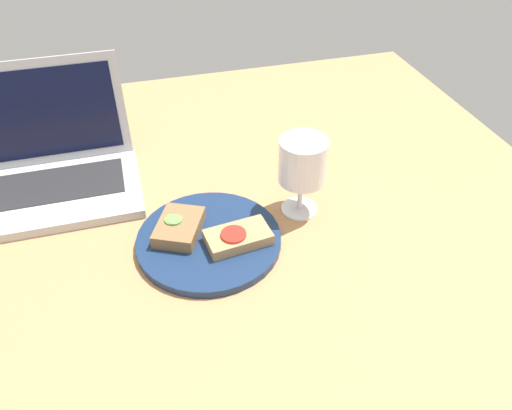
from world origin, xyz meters
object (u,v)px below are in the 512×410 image
(wine_glass, at_px, (302,165))
(laptop, at_px, (47,169))
(plate, at_px, (209,240))
(sandwich_with_tomato, at_px, (238,237))
(sandwich_with_cucumber, at_px, (179,227))

(wine_glass, relative_size, laptop, 0.44)
(plate, xyz_separation_m, sandwich_with_tomato, (0.05, -0.03, 0.02))
(plate, bearing_deg, sandwich_with_tomato, -29.04)
(sandwich_with_tomato, bearing_deg, laptop, 139.61)
(wine_glass, height_order, laptop, laptop)
(wine_glass, bearing_deg, laptop, 156.26)
(sandwich_with_cucumber, xyz_separation_m, sandwich_with_tomato, (0.09, -0.05, -0.00))
(sandwich_with_cucumber, distance_m, laptop, 0.32)
(sandwich_with_cucumber, height_order, laptop, laptop)
(plate, relative_size, sandwich_with_tomato, 2.18)
(plate, relative_size, sandwich_with_cucumber, 2.14)
(plate, relative_size, laptop, 0.73)
(sandwich_with_cucumber, xyz_separation_m, wine_glass, (0.23, 0.02, 0.08))
(wine_glass, bearing_deg, sandwich_with_tomato, -152.99)
(sandwich_with_tomato, height_order, wine_glass, wine_glass)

